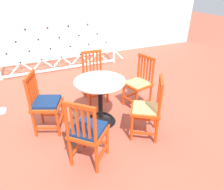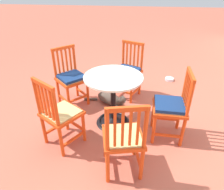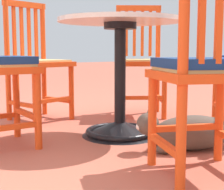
{
  "view_description": "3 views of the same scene",
  "coord_description": "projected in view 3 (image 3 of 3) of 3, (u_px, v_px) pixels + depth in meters",
  "views": [
    {
      "loc": [
        -0.88,
        -2.59,
        1.99
      ],
      "look_at": [
        0.29,
        -0.06,
        0.46
      ],
      "focal_mm": 32.97,
      "sensor_mm": 36.0,
      "label": 1
    },
    {
      "loc": [
        2.44,
        0.23,
        1.85
      ],
      "look_at": [
        0.08,
        -0.05,
        0.44
      ],
      "focal_mm": 33.15,
      "sensor_mm": 36.0,
      "label": 2
    },
    {
      "loc": [
        -1.66,
        1.3,
        0.54
      ],
      "look_at": [
        0.03,
        0.08,
        0.27
      ],
      "focal_mm": 57.09,
      "sensor_mm": 36.0,
      "label": 3
    }
  ],
  "objects": [
    {
      "name": "orange_chair_near_fence",
      "position": [
        207.0,
        72.0,
        1.47
      ],
      "size": [
        0.53,
        0.53,
        0.91
      ],
      "color": "#D64214",
      "rests_on": "ground_plane"
    },
    {
      "name": "orange_chair_tucked_in",
      "position": [
        140.0,
        63.0,
        2.92
      ],
      "size": [
        0.56,
        0.56,
        0.91
      ],
      "color": "#D64214",
      "rests_on": "ground_plane"
    },
    {
      "name": "tabby_cat",
      "position": [
        186.0,
        133.0,
        1.91
      ],
      "size": [
        0.38,
        0.72,
        0.23
      ],
      "color": "#4C4238",
      "rests_on": "ground_plane"
    },
    {
      "name": "cafe_table",
      "position": [
        120.0,
        91.0,
        2.22
      ],
      "size": [
        0.76,
        0.76,
        0.73
      ],
      "color": "black",
      "rests_on": "ground_plane"
    },
    {
      "name": "ground_plane",
      "position": [
        125.0,
        139.0,
        2.16
      ],
      "size": [
        24.0,
        24.0,
        0.0
      ],
      "primitive_type": "plane",
      "color": "#AD5642"
    },
    {
      "name": "orange_chair_facing_out",
      "position": [
        37.0,
        64.0,
        2.74
      ],
      "size": [
        0.48,
        0.48,
        0.91
      ],
      "color": "#D64214",
      "rests_on": "ground_plane"
    }
  ]
}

